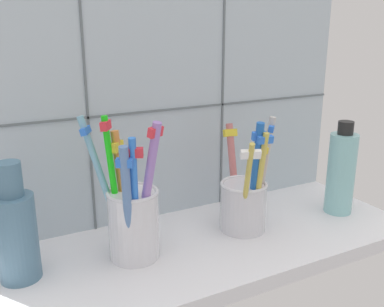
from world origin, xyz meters
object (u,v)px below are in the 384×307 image
object	(u,v)px
toothbrush_cup_left	(132,216)
soap_bottle	(341,172)
toothbrush_cup_right	(245,199)
ceramic_vase	(16,231)

from	to	relation	value
toothbrush_cup_left	soap_bottle	xyz separation A→B (cm)	(33.78, -1.77, 0.98)
toothbrush_cup_left	toothbrush_cup_right	xyz separation A→B (cm)	(17.00, -0.05, -0.90)
toothbrush_cup_right	soap_bottle	size ratio (longest dim) A/B	1.14
toothbrush_cup_left	toothbrush_cup_right	bearing A→B (deg)	-0.15
toothbrush_cup_left	soap_bottle	size ratio (longest dim) A/B	1.26
toothbrush_cup_right	ceramic_vase	distance (cm)	30.47
toothbrush_cup_right	soap_bottle	world-z (taller)	toothbrush_cup_right
soap_bottle	ceramic_vase	bearing A→B (deg)	175.74
toothbrush_cup_left	soap_bottle	bearing A→B (deg)	-3.00
toothbrush_cup_left	ceramic_vase	world-z (taller)	toothbrush_cup_left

